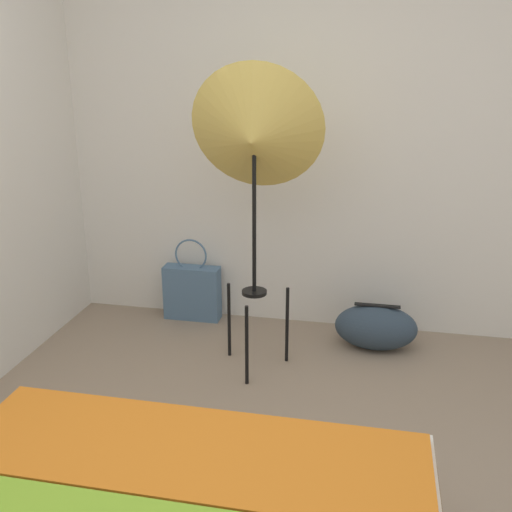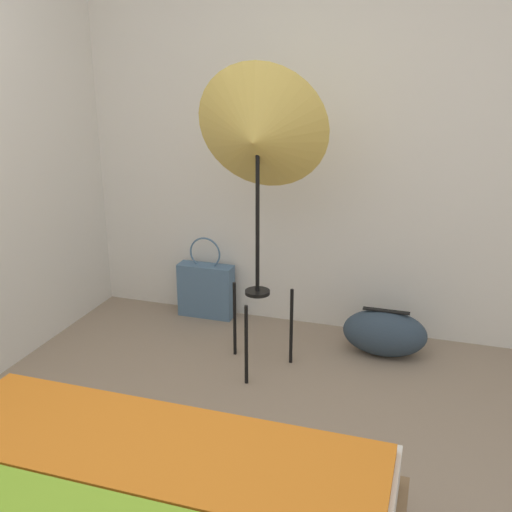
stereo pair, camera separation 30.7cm
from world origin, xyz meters
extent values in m
cube|color=silver|center=(0.00, 2.16, 1.30)|extent=(8.00, 0.05, 2.60)
cube|color=orange|center=(-0.12, 0.05, 0.44)|extent=(1.57, 0.49, 0.04)
cylinder|color=black|center=(-0.19, 1.26, 0.23)|extent=(0.02, 0.02, 0.46)
cylinder|color=black|center=(-0.37, 1.56, 0.23)|extent=(0.02, 0.02, 0.46)
cylinder|color=black|center=(-0.02, 1.56, 0.23)|extent=(0.02, 0.02, 0.46)
cylinder|color=black|center=(-0.19, 1.46, 0.46)|extent=(0.14, 0.14, 0.02)
cylinder|color=black|center=(-0.19, 1.46, 0.89)|extent=(0.02, 0.02, 0.86)
cone|color=#D1B251|center=(-0.19, 1.46, 1.32)|extent=(0.71, 0.41, 0.73)
cube|color=slate|center=(-0.74, 2.04, 0.18)|extent=(0.38, 0.12, 0.37)
torus|color=slate|center=(-0.74, 2.04, 0.45)|extent=(0.22, 0.01, 0.22)
ellipsoid|color=#2D3D4C|center=(0.48, 1.83, 0.14)|extent=(0.50, 0.28, 0.28)
cube|color=black|center=(0.48, 1.83, 0.28)|extent=(0.27, 0.04, 0.01)
camera|label=1|loc=(0.44, -1.56, 1.70)|focal=42.00mm
camera|label=2|loc=(0.74, -1.48, 1.70)|focal=42.00mm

